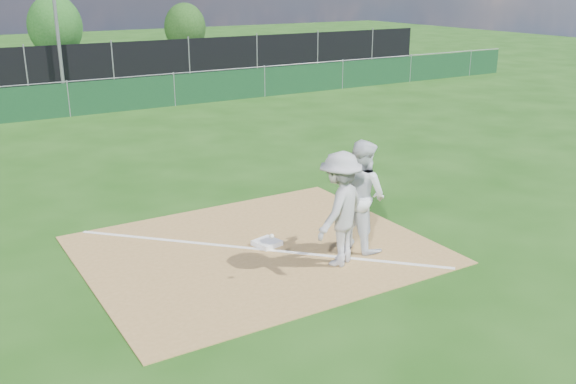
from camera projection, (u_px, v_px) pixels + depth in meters
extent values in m
plane|color=#18430E|center=(111.00, 146.00, 18.95)|extent=(90.00, 90.00, 0.00)
cube|color=olive|center=(257.00, 250.00, 11.64)|extent=(6.00, 5.00, 0.02)
cube|color=white|center=(257.00, 249.00, 11.64)|extent=(5.01, 5.01, 0.01)
cube|color=#0D3218|center=(69.00, 100.00, 22.82)|extent=(44.00, 0.05, 1.20)
cube|color=black|center=(26.00, 67.00, 29.22)|extent=(46.00, 0.04, 1.80)
cube|color=black|center=(10.00, 73.00, 33.56)|extent=(46.00, 9.00, 0.01)
cube|color=white|center=(267.00, 243.00, 11.80)|extent=(0.51, 0.51, 0.09)
imported|color=#BBBBBE|center=(340.00, 209.00, 10.77)|extent=(1.47, 1.25, 1.97)
sphere|color=white|center=(272.00, 236.00, 10.26)|extent=(0.08, 0.08, 0.08)
imported|color=silver|center=(362.00, 195.00, 11.46)|extent=(0.87, 1.06, 2.02)
imported|color=black|center=(4.00, 64.00, 31.99)|extent=(4.28, 2.89, 1.33)
imported|color=black|center=(97.00, 58.00, 35.14)|extent=(4.32, 2.35, 1.19)
cylinder|color=#382316|center=(58.00, 50.00, 39.41)|extent=(0.24, 0.24, 1.08)
ellipsoid|color=#1A4F16|center=(55.00, 26.00, 38.96)|extent=(3.24, 3.24, 3.73)
cylinder|color=#382316|center=(186.00, 46.00, 43.03)|extent=(0.24, 0.24, 0.91)
ellipsoid|color=#1A4012|center=(185.00, 27.00, 42.65)|extent=(2.74, 2.74, 3.15)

